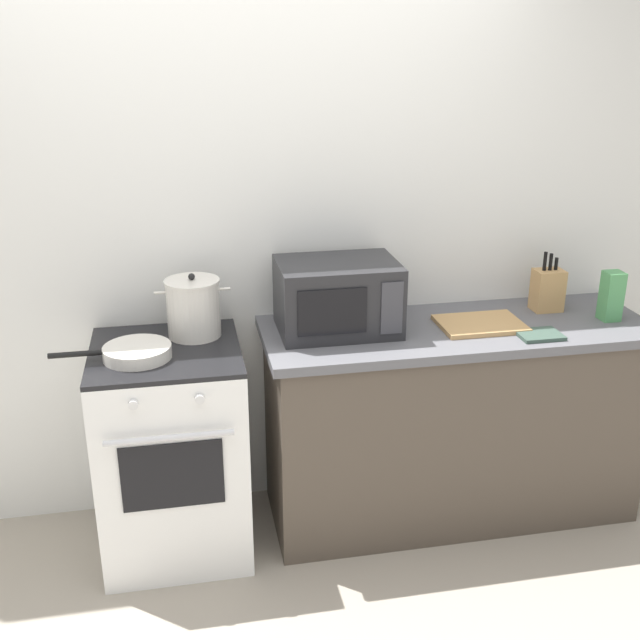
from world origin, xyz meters
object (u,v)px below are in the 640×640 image
at_px(frying_pan, 136,352).
at_px(cutting_board, 480,324).
at_px(pasta_box, 611,296).
at_px(oven_mitt, 539,335).
at_px(knife_block, 548,290).
at_px(stock_pot, 193,308).
at_px(stove, 173,450).
at_px(microwave, 337,297).

distance_m(frying_pan, cutting_board, 1.45).
relative_size(pasta_box, oven_mitt, 1.22).
height_order(cutting_board, pasta_box, pasta_box).
relative_size(cutting_board, knife_block, 1.31).
xyz_separation_m(stock_pot, knife_block, (1.59, 0.01, -0.02)).
xyz_separation_m(stove, knife_block, (1.72, 0.14, 0.56)).
bearing_deg(stock_pot, stove, -133.60).
height_order(frying_pan, oven_mitt, frying_pan).
distance_m(frying_pan, microwave, 0.86).
height_order(stove, oven_mitt, oven_mitt).
bearing_deg(knife_block, microwave, -176.42).
bearing_deg(oven_mitt, pasta_box, 18.32).
bearing_deg(pasta_box, cutting_board, 177.08).
relative_size(stove, microwave, 1.84).
distance_m(cutting_board, knife_block, 0.41).
bearing_deg(oven_mitt, cutting_board, 140.83).
bearing_deg(knife_block, stove, -175.30).
bearing_deg(frying_pan, stove, 31.12).
height_order(stock_pot, frying_pan, stock_pot).
relative_size(stove, knife_block, 3.34).
xyz_separation_m(frying_pan, microwave, (0.83, 0.15, 0.12)).
bearing_deg(knife_block, pasta_box, -38.39).
relative_size(stove, cutting_board, 2.56).
xyz_separation_m(frying_pan, knife_block, (1.83, 0.21, 0.07)).
bearing_deg(oven_mitt, stove, 174.10).
relative_size(knife_block, oven_mitt, 1.53).
relative_size(microwave, oven_mitt, 2.78).
distance_m(stove, oven_mitt, 1.61).
relative_size(stove, oven_mitt, 5.11).
bearing_deg(pasta_box, oven_mitt, -161.68).
height_order(frying_pan, knife_block, knife_block).
xyz_separation_m(knife_block, pasta_box, (0.21, -0.17, 0.01)).
relative_size(stock_pot, frying_pan, 0.67).
xyz_separation_m(stove, frying_pan, (-0.11, -0.07, 0.48)).
bearing_deg(stove, knife_block, 4.70).
bearing_deg(cutting_board, oven_mitt, -39.17).
distance_m(frying_pan, knife_block, 1.84).
bearing_deg(stove, stock_pot, 46.40).
xyz_separation_m(microwave, knife_block, (0.99, 0.06, -0.05)).
distance_m(frying_pan, oven_mitt, 1.65).
bearing_deg(cutting_board, knife_block, 20.50).
relative_size(stove, pasta_box, 4.18).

